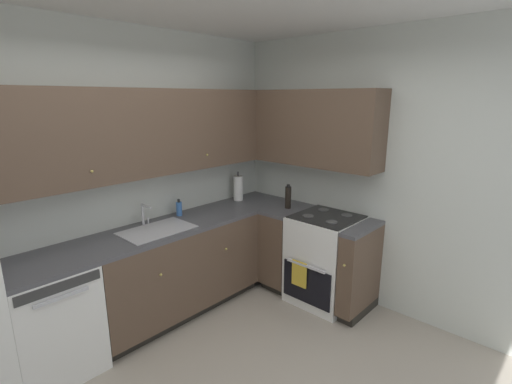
{
  "coord_description": "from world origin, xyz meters",
  "views": [
    {
      "loc": [
        -1.48,
        -1.49,
        2.07
      ],
      "look_at": [
        0.99,
        0.79,
        1.21
      ],
      "focal_mm": 26.15,
      "sensor_mm": 36.0,
      "label": 1
    }
  ],
  "objects_px": {
    "soap_bottle": "(179,209)",
    "oil_bottle": "(288,197)",
    "oven_range": "(325,258)",
    "paper_towel_roll": "(238,188)",
    "dishwasher": "(51,320)"
  },
  "relations": [
    {
      "from": "soap_bottle",
      "to": "oil_bottle",
      "type": "height_order",
      "value": "oil_bottle"
    },
    {
      "from": "dishwasher",
      "to": "soap_bottle",
      "type": "bearing_deg",
      "value": 7.67
    },
    {
      "from": "dishwasher",
      "to": "oven_range",
      "type": "xyz_separation_m",
      "value": [
        2.31,
        -0.95,
        0.02
      ]
    },
    {
      "from": "paper_towel_roll",
      "to": "oven_range",
      "type": "bearing_deg",
      "value": -82.03
    },
    {
      "from": "oven_range",
      "to": "paper_towel_roll",
      "type": "xyz_separation_m",
      "value": [
        -0.16,
        1.11,
        0.59
      ]
    },
    {
      "from": "soap_bottle",
      "to": "oil_bottle",
      "type": "relative_size",
      "value": 0.66
    },
    {
      "from": "oil_bottle",
      "to": "oven_range",
      "type": "bearing_deg",
      "value": -87.83
    },
    {
      "from": "oven_range",
      "to": "oil_bottle",
      "type": "relative_size",
      "value": 4.07
    },
    {
      "from": "oven_range",
      "to": "soap_bottle",
      "type": "height_order",
      "value": "soap_bottle"
    },
    {
      "from": "oven_range",
      "to": "oil_bottle",
      "type": "distance_m",
      "value": 0.75
    },
    {
      "from": "oven_range",
      "to": "oil_bottle",
      "type": "xyz_separation_m",
      "value": [
        -0.02,
        0.48,
        0.57
      ]
    },
    {
      "from": "soap_bottle",
      "to": "oven_range",
      "type": "bearing_deg",
      "value": -49.25
    },
    {
      "from": "paper_towel_roll",
      "to": "dishwasher",
      "type": "bearing_deg",
      "value": -175.74
    },
    {
      "from": "dishwasher",
      "to": "oven_range",
      "type": "distance_m",
      "value": 2.5
    },
    {
      "from": "soap_bottle",
      "to": "paper_towel_roll",
      "type": "relative_size",
      "value": 0.49
    }
  ]
}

